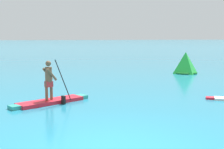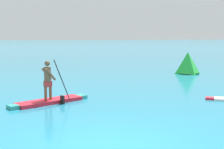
# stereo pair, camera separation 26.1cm
# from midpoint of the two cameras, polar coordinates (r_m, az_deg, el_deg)

# --- Properties ---
(ground) EXTENTS (440.00, 440.00, 0.00)m
(ground) POSITION_cam_midpoint_polar(r_m,az_deg,el_deg) (7.21, 0.48, -13.67)
(ground) COLOR teal
(paddleboarder_mid_center) EXTENTS (3.10, 1.97, 1.72)m
(paddleboarder_mid_center) POSITION_cam_midpoint_polar(r_m,az_deg,el_deg) (12.02, -10.92, -3.94)
(paddleboarder_mid_center) COLOR red
(paddleboarder_mid_center) RESTS_ON ground
(race_marker_buoy) EXTENTS (1.64, 1.64, 1.50)m
(race_marker_buoy) POSITION_cam_midpoint_polar(r_m,az_deg,el_deg) (21.82, 14.27, 1.94)
(race_marker_buoy) COLOR green
(race_marker_buoy) RESTS_ON ground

